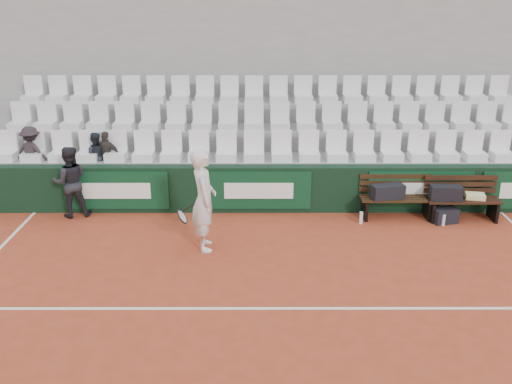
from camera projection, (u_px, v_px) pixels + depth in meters
name	position (u px, v px, depth m)	size (l,w,h in m)	color
ground	(273.00, 309.00, 8.57)	(80.00, 80.00, 0.00)	#A94126
court_baseline	(273.00, 308.00, 8.56)	(18.00, 0.06, 0.01)	white
back_barrier	(271.00, 189.00, 12.15)	(18.00, 0.34, 1.00)	black
grandstand_tier_front	(267.00, 179.00, 12.74)	(18.00, 0.95, 1.00)	gray
grandstand_tier_mid	(267.00, 158.00, 13.56)	(18.00, 0.95, 1.45)	gray
grandstand_tier_back	(266.00, 138.00, 14.38)	(18.00, 0.95, 1.90)	gray
grandstand_rear_wall	(266.00, 85.00, 14.54)	(18.00, 0.30, 4.40)	#969693
seat_row_front	(268.00, 146.00, 12.30)	(11.90, 0.44, 0.63)	white
seat_row_mid	(267.00, 116.00, 13.04)	(11.90, 0.44, 0.63)	silver
seat_row_back	(266.00, 89.00, 13.78)	(11.90, 0.44, 0.63)	silver
bench_left	(396.00, 208.00, 11.87)	(1.50, 0.56, 0.45)	#311E0E
bench_right	(462.00, 209.00, 11.78)	(1.50, 0.56, 0.45)	black
sports_bag_left	(388.00, 192.00, 11.71)	(0.67, 0.29, 0.29)	black
sports_bag_right	(446.00, 193.00, 11.63)	(0.62, 0.29, 0.29)	black
towel	(475.00, 196.00, 11.71)	(0.38, 0.27, 0.11)	beige
sports_bag_ground	(445.00, 215.00, 11.65)	(0.50, 0.30, 0.30)	black
water_bottle_near	(361.00, 218.00, 11.60)	(0.07, 0.07, 0.25)	silver
water_bottle_far	(444.00, 220.00, 11.49)	(0.07, 0.07, 0.24)	#B0C0C8
tennis_player	(204.00, 200.00, 10.25)	(0.78, 0.76, 1.89)	silver
ball_kid	(70.00, 182.00, 11.78)	(0.73, 0.57, 1.51)	black
spectator_a	(29.00, 133.00, 12.25)	(0.77, 0.44, 1.19)	black
spectator_b	(105.00, 136.00, 12.27)	(0.63, 0.26, 1.07)	#302B26
spectator_c	(94.00, 136.00, 12.27)	(0.51, 0.40, 1.06)	#1D232B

